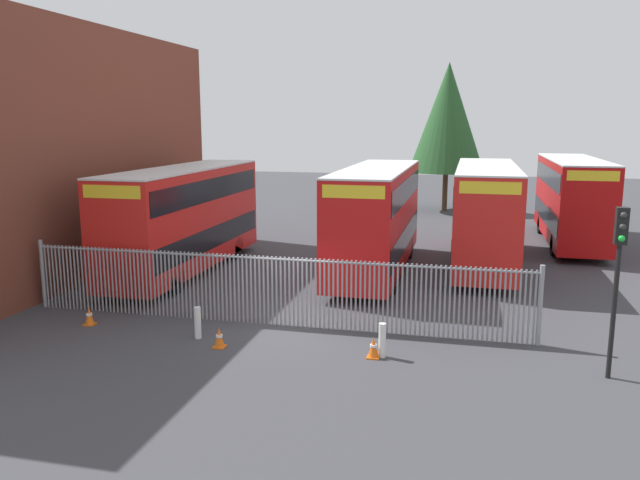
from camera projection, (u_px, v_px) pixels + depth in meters
name	position (u px, v px, depth m)	size (l,w,h in m)	color
ground_plane	(341.00, 268.00, 27.33)	(100.00, 100.00, 0.00)	#3D3D42
palisade_fence	(268.00, 288.00, 19.63)	(16.32, 0.14, 2.35)	gray
double_decker_bus_near_gate	(185.00, 215.00, 26.28)	(2.54, 10.81, 4.42)	red
double_decker_bus_behind_fence_left	(376.00, 215.00, 26.30)	(2.54, 10.81, 4.42)	red
double_decker_bus_behind_fence_right	(485.00, 211.00, 27.53)	(2.54, 10.81, 4.42)	red
double_decker_bus_far_back	(572.00, 198.00, 32.37)	(2.54, 10.81, 4.42)	#B70C0C
bollard_near_left	(198.00, 323.00, 18.48)	(0.20, 0.20, 0.95)	silver
bollard_center_front	(382.00, 340.00, 17.00)	(0.20, 0.20, 0.95)	silver
traffic_cone_by_gate	(373.00, 348.00, 16.97)	(0.34, 0.34, 0.59)	orange
traffic_cone_mid_forecourt	(89.00, 316.00, 19.73)	(0.34, 0.34, 0.59)	orange
traffic_cone_near_kerb	(219.00, 338.00, 17.75)	(0.34, 0.34, 0.59)	orange
traffic_light_kerbside	(618.00, 261.00, 15.13)	(0.28, 0.33, 4.30)	black
tree_tall_back	(448.00, 118.00, 43.73)	(5.27, 5.27, 10.31)	#4C3823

